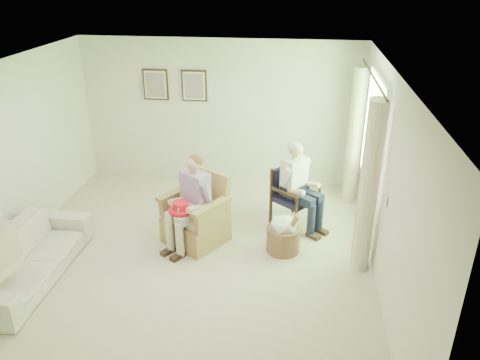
{
  "coord_description": "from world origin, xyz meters",
  "views": [
    {
      "loc": [
        1.41,
        -5.26,
        3.73
      ],
      "look_at": [
        0.66,
        0.47,
        1.05
      ],
      "focal_mm": 35.0,
      "sensor_mm": 36.0,
      "label": 1
    }
  ],
  "objects": [
    {
      "name": "ceiling",
      "position": [
        0.0,
        0.0,
        2.6
      ],
      "size": [
        5.0,
        5.5,
        0.02
      ],
      "primitive_type": "cube",
      "color": "white",
      "rests_on": "back_wall"
    },
    {
      "name": "curtain_right",
      "position": [
        2.33,
        2.18,
        1.15
      ],
      "size": [
        0.34,
        0.34,
        2.3
      ],
      "primitive_type": "cylinder",
      "color": "beige",
      "rests_on": "ground"
    },
    {
      "name": "curtain_left",
      "position": [
        2.33,
        0.22,
        1.15
      ],
      "size": [
        0.34,
        0.34,
        2.3
      ],
      "primitive_type": "cylinder",
      "color": "beige",
      "rests_on": "ground"
    },
    {
      "name": "front_wall",
      "position": [
        0.0,
        -2.75,
        1.3
      ],
      "size": [
        5.0,
        0.04,
        2.6
      ],
      "primitive_type": "cube",
      "color": "silver",
      "rests_on": "ground"
    },
    {
      "name": "red_hat",
      "position": [
        -0.14,
        0.25,
        0.68
      ],
      "size": [
        0.34,
        0.34,
        0.14
      ],
      "color": "red",
      "rests_on": "person_wicker"
    },
    {
      "name": "left_wall",
      "position": [
        -2.5,
        0.0,
        1.3
      ],
      "size": [
        0.04,
        5.5,
        2.6
      ],
      "primitive_type": "cube",
      "color": "silver",
      "rests_on": "ground"
    },
    {
      "name": "sofa",
      "position": [
        -1.95,
        -0.63,
        0.3
      ],
      "size": [
        2.08,
        0.81,
        0.61
      ],
      "primitive_type": "imported",
      "rotation": [
        0.0,
        0.0,
        1.57
      ],
      "color": "silver",
      "rests_on": "ground"
    },
    {
      "name": "right_wall",
      "position": [
        2.5,
        0.0,
        1.3
      ],
      "size": [
        0.04,
        5.5,
        2.6
      ],
      "primitive_type": "cube",
      "color": "silver",
      "rests_on": "ground"
    },
    {
      "name": "wicker_armchair",
      "position": [
        0.0,
        0.55,
        0.32
      ],
      "size": [
        0.79,
        0.79,
        1.01
      ],
      "rotation": [
        0.0,
        0.0,
        -0.56
      ],
      "color": "#AE8252",
      "rests_on": "ground"
    },
    {
      "name": "back_wall",
      "position": [
        0.0,
        2.75,
        1.3
      ],
      "size": [
        5.0,
        0.04,
        2.6
      ],
      "primitive_type": "cube",
      "color": "silver",
      "rests_on": "ground"
    },
    {
      "name": "person_dark",
      "position": [
        1.42,
        1.14,
        0.78
      ],
      "size": [
        0.4,
        0.63,
        1.34
      ],
      "rotation": [
        0.0,
        0.0,
        0.9
      ],
      "color": "#1A1E3B",
      "rests_on": "ground"
    },
    {
      "name": "window",
      "position": [
        2.46,
        1.2,
        1.58
      ],
      "size": [
        0.13,
        2.5,
        1.63
      ],
      "color": "#2D6B23",
      "rests_on": "right_wall"
    },
    {
      "name": "framed_print_right",
      "position": [
        -0.45,
        2.71,
        1.78
      ],
      "size": [
        0.45,
        0.05,
        0.55
      ],
      "color": "#382114",
      "rests_on": "back_wall"
    },
    {
      "name": "hatbox",
      "position": [
        1.28,
        0.43,
        0.27
      ],
      "size": [
        0.56,
        0.56,
        0.7
      ],
      "color": "#A8815B",
      "rests_on": "ground"
    },
    {
      "name": "floor",
      "position": [
        0.0,
        0.0,
        0.0
      ],
      "size": [
        5.5,
        5.5,
        0.0
      ],
      "primitive_type": "plane",
      "color": "beige",
      "rests_on": "ground"
    },
    {
      "name": "framed_print_left",
      "position": [
        -1.15,
        2.71,
        1.78
      ],
      "size": [
        0.45,
        0.05,
        0.55
      ],
      "color": "#382114",
      "rests_on": "back_wall"
    },
    {
      "name": "person_wicker",
      "position": [
        0.0,
        0.42,
        0.78
      ],
      "size": [
        0.4,
        0.63,
        1.34
      ],
      "rotation": [
        0.0,
        0.0,
        -0.56
      ],
      "color": "beige",
      "rests_on": "ground"
    },
    {
      "name": "wood_armchair",
      "position": [
        1.42,
        1.29,
        0.5
      ],
      "size": [
        0.59,
        0.56,
        0.91
      ],
      "rotation": [
        0.0,
        0.0,
        0.9
      ],
      "color": "black",
      "rests_on": "ground"
    }
  ]
}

